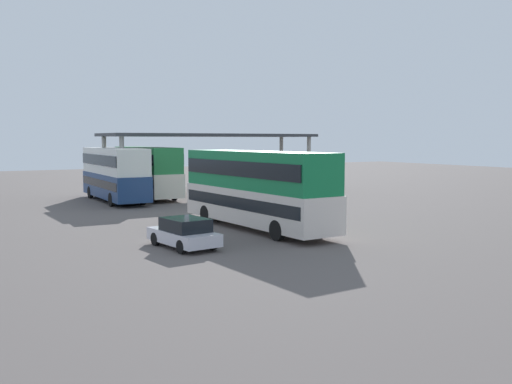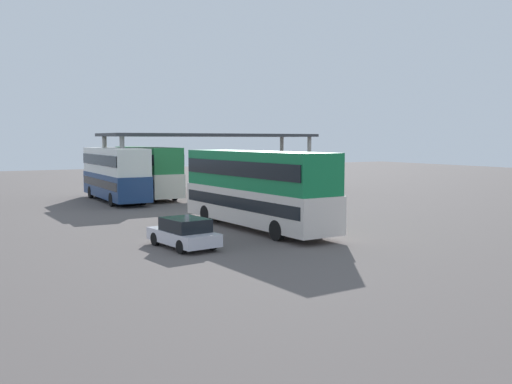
{
  "view_description": "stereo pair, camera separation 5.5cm",
  "coord_description": "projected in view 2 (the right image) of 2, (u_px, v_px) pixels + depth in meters",
  "views": [
    {
      "loc": [
        -16.51,
        -23.33,
        4.81
      ],
      "look_at": [
        -1.3,
        2.67,
        2.0
      ],
      "focal_mm": 39.55,
      "sensor_mm": 36.0,
      "label": 1
    },
    {
      "loc": [
        -16.46,
        -23.36,
        4.81
      ],
      "look_at": [
        -1.3,
        2.67,
        2.0
      ],
      "focal_mm": 39.55,
      "sensor_mm": 36.0,
      "label": 2
    }
  ],
  "objects": [
    {
      "name": "ground_plane",
      "position": [
        304.0,
        234.0,
        28.79
      ],
      "size": [
        140.0,
        140.0,
        0.0
      ],
      "primitive_type": "plane",
      "color": "#5A5350"
    },
    {
      "name": "double_decker_near_canopy",
      "position": [
        115.0,
        172.0,
        43.78
      ],
      "size": [
        2.74,
        10.62,
        4.15
      ],
      "rotation": [
        0.0,
        0.0,
        1.55
      ],
      "color": "navy",
      "rests_on": "ground_plane"
    },
    {
      "name": "parked_hatchback",
      "position": [
        184.0,
        233.0,
        25.06
      ],
      "size": [
        2.16,
        4.0,
        1.35
      ],
      "rotation": [
        0.0,
        0.0,
        1.69
      ],
      "color": "silver",
      "rests_on": "ground_plane"
    },
    {
      "name": "double_decker_mid_row",
      "position": [
        147.0,
        170.0,
        46.88
      ],
      "size": [
        2.69,
        10.86,
        4.18
      ],
      "rotation": [
        0.0,
        0.0,
        1.55
      ],
      "color": "silver",
      "rests_on": "ground_plane"
    },
    {
      "name": "double_decker_main",
      "position": [
        256.0,
        186.0,
        30.23
      ],
      "size": [
        3.09,
        11.66,
        4.19
      ],
      "rotation": [
        0.0,
        0.0,
        1.62
      ],
      "color": "silver",
      "rests_on": "ground_plane"
    },
    {
      "name": "depot_canopy",
      "position": [
        212.0,
        138.0,
        49.06
      ],
      "size": [
        19.0,
        6.15,
        5.31
      ],
      "rotation": [
        0.0,
        0.0,
        0.02
      ],
      "color": "#33353A",
      "rests_on": "ground_plane"
    }
  ]
}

